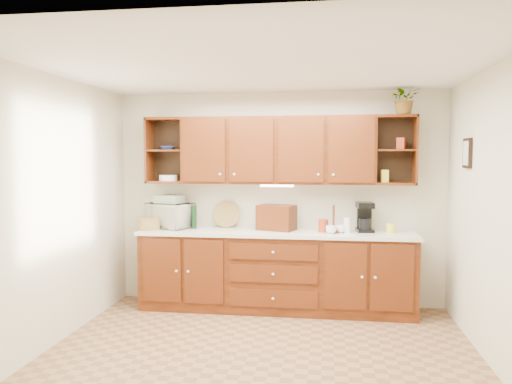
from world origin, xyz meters
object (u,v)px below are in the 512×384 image
(microwave, at_px, (170,215))
(bread_box, at_px, (276,218))
(coffee_maker, at_px, (365,217))
(potted_plant, at_px, (405,99))

(microwave, height_order, bread_box, microwave)
(microwave, distance_m, coffee_maker, 2.37)
(bread_box, distance_m, potted_plant, 2.01)
(microwave, height_order, coffee_maker, coffee_maker)
(potted_plant, bearing_deg, bread_box, 179.48)
(potted_plant, bearing_deg, coffee_maker, 174.32)
(bread_box, bearing_deg, microwave, -162.76)
(coffee_maker, distance_m, potted_plant, 1.43)
(microwave, relative_size, potted_plant, 1.50)
(potted_plant, bearing_deg, microwave, 179.09)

